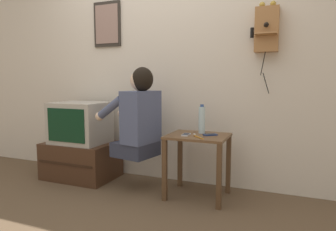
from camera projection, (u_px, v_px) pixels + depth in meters
name	position (u px, v px, depth m)	size (l,w,h in m)	color
ground_plane	(113.00, 213.00, 2.43)	(14.00, 14.00, 0.00)	brown
wall_back	(161.00, 61.00, 3.18)	(6.80, 0.05, 2.55)	beige
side_table	(198.00, 149.00, 2.72)	(0.54, 0.45, 0.58)	brown
person	(138.00, 116.00, 2.85)	(0.60, 0.48, 0.85)	#2D3347
tv_stand	(82.00, 160.00, 3.30)	(0.75, 0.53, 0.40)	#422819
television	(80.00, 123.00, 3.23)	(0.56, 0.46, 0.44)	#ADA89E
wall_phone_antique	(267.00, 29.00, 2.68)	(0.25, 0.19, 0.81)	#9E6B3D
framed_picture	(107.00, 24.00, 3.34)	(0.34, 0.03, 0.49)	#2D2823
cell_phone_held	(186.00, 135.00, 2.69)	(0.07, 0.13, 0.01)	silver
cell_phone_spare	(210.00, 135.00, 2.68)	(0.14, 0.12, 0.01)	navy
water_bottle	(202.00, 120.00, 2.78)	(0.06, 0.06, 0.27)	silver
toothbrush	(198.00, 137.00, 2.59)	(0.13, 0.14, 0.02)	orange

